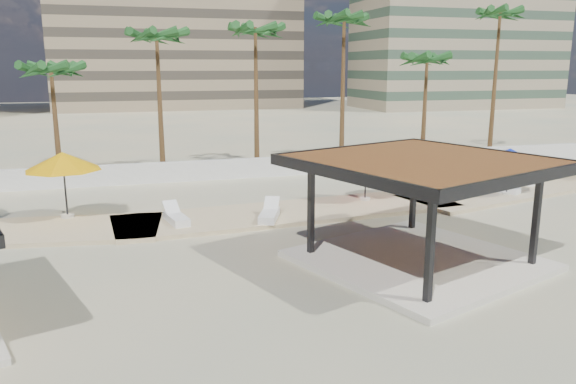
{
  "coord_description": "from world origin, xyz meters",
  "views": [
    {
      "loc": [
        -5.33,
        -16.89,
        6.64
      ],
      "look_at": [
        1.3,
        5.52,
        1.4
      ],
      "focal_mm": 35.0,
      "sensor_mm": 36.0,
      "label": 1
    }
  ],
  "objects_px": {
    "lounger_a": "(176,218)",
    "lounger_d": "(521,180)",
    "umbrella_c": "(366,154)",
    "lounger_b": "(269,215)",
    "lounger_c": "(501,189)",
    "pavilion_central": "(421,201)"
  },
  "relations": [
    {
      "from": "pavilion_central",
      "to": "lounger_d",
      "type": "relative_size",
      "value": 4.56
    },
    {
      "from": "umbrella_c",
      "to": "lounger_b",
      "type": "distance_m",
      "value": 6.19
    },
    {
      "from": "pavilion_central",
      "to": "lounger_c",
      "type": "relative_size",
      "value": 4.65
    },
    {
      "from": "pavilion_central",
      "to": "lounger_b",
      "type": "distance_m",
      "value": 7.58
    },
    {
      "from": "lounger_a",
      "to": "umbrella_c",
      "type": "bearing_deg",
      "value": -92.4
    },
    {
      "from": "lounger_a",
      "to": "lounger_c",
      "type": "relative_size",
      "value": 1.04
    },
    {
      "from": "lounger_a",
      "to": "lounger_b",
      "type": "bearing_deg",
      "value": -110.35
    },
    {
      "from": "umbrella_c",
      "to": "lounger_b",
      "type": "relative_size",
      "value": 1.4
    },
    {
      "from": "lounger_b",
      "to": "lounger_d",
      "type": "bearing_deg",
      "value": -54.87
    },
    {
      "from": "lounger_a",
      "to": "lounger_d",
      "type": "bearing_deg",
      "value": -93.21
    },
    {
      "from": "pavilion_central",
      "to": "lounger_c",
      "type": "height_order",
      "value": "pavilion_central"
    },
    {
      "from": "lounger_c",
      "to": "lounger_d",
      "type": "bearing_deg",
      "value": -87.87
    },
    {
      "from": "umbrella_c",
      "to": "lounger_a",
      "type": "xyz_separation_m",
      "value": [
        -9.36,
        -1.47,
        -2.09
      ]
    },
    {
      "from": "lounger_a",
      "to": "lounger_b",
      "type": "relative_size",
      "value": 0.96
    },
    {
      "from": "umbrella_c",
      "to": "lounger_c",
      "type": "xyz_separation_m",
      "value": [
        7.61,
        -0.34,
        -2.1
      ]
    },
    {
      "from": "pavilion_central",
      "to": "umbrella_c",
      "type": "bearing_deg",
      "value": 58.33
    },
    {
      "from": "lounger_b",
      "to": "lounger_c",
      "type": "height_order",
      "value": "lounger_b"
    },
    {
      "from": "lounger_d",
      "to": "lounger_a",
      "type": "bearing_deg",
      "value": 95.38
    },
    {
      "from": "pavilion_central",
      "to": "lounger_c",
      "type": "distance_m",
      "value": 12.6
    },
    {
      "from": "lounger_c",
      "to": "lounger_d",
      "type": "xyz_separation_m",
      "value": [
        2.58,
        1.65,
        0.01
      ]
    },
    {
      "from": "pavilion_central",
      "to": "lounger_c",
      "type": "xyz_separation_m",
      "value": [
        9.43,
        8.16,
        -1.85
      ]
    },
    {
      "from": "lounger_a",
      "to": "lounger_d",
      "type": "distance_m",
      "value": 19.75
    }
  ]
}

